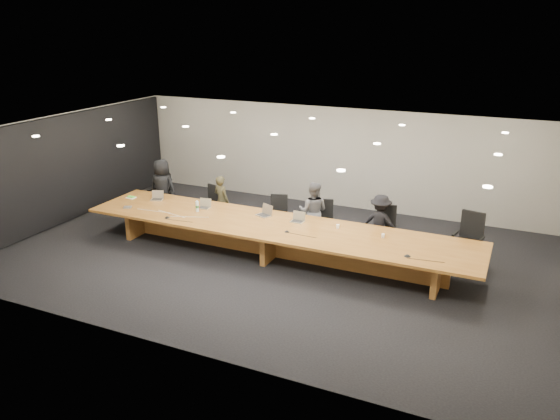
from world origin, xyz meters
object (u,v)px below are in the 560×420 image
at_px(chair_right, 385,229).
at_px(person_b, 222,201).
at_px(av_box, 128,207).
at_px(chair_far_right, 468,239).
at_px(person_c, 313,212).
at_px(paper_cup_far, 383,236).
at_px(chair_far_left, 159,194).
at_px(laptop_a, 157,196).
at_px(water_bottle, 197,207).
at_px(mic_right, 407,256).
at_px(chair_mid_right, 324,221).
at_px(amber_mug, 198,208).
at_px(laptop_b, 204,204).
at_px(laptop_d, 297,217).
at_px(conference_table, 274,234).
at_px(laptop_c, 263,210).
at_px(person_a, 163,188).
at_px(person_d, 380,223).
at_px(paper_cup_near, 338,227).
at_px(mic_center, 287,231).
at_px(chair_left, 209,204).
at_px(chair_mid_left, 278,215).
at_px(mic_left, 167,217).

bearing_deg(chair_right, person_b, 168.36).
bearing_deg(av_box, chair_far_right, -12.45).
bearing_deg(person_c, paper_cup_far, 143.08).
bearing_deg(chair_far_left, laptop_a, -48.64).
xyz_separation_m(chair_far_right, water_bottle, (-6.01, -1.23, 0.28)).
bearing_deg(mic_right, chair_far_left, 165.61).
relative_size(chair_mid_right, amber_mug, 10.85).
distance_m(paper_cup_far, av_box, 6.14).
relative_size(laptop_b, amber_mug, 3.08).
bearing_deg(laptop_d, conference_table, -135.05).
distance_m(chair_mid_right, person_b, 2.78).
relative_size(laptop_b, laptop_c, 0.88).
height_order(chair_mid_right, av_box, chair_mid_right).
bearing_deg(paper_cup_far, chair_far_left, 170.44).
bearing_deg(chair_right, mic_right, -77.19).
xyz_separation_m(chair_far_left, person_a, (0.22, -0.11, 0.22)).
height_order(person_b, person_d, person_d).
xyz_separation_m(paper_cup_near, mic_center, (-0.92, -0.65, -0.03)).
relative_size(chair_left, water_bottle, 4.03).
height_order(chair_right, chair_far_right, chair_far_right).
xyz_separation_m(chair_mid_right, paper_cup_far, (1.68, -1.03, 0.28)).
xyz_separation_m(chair_left, person_c, (2.91, -0.03, 0.23)).
bearing_deg(person_a, person_d, 176.18).
bearing_deg(chair_mid_left, paper_cup_far, -36.28).
xyz_separation_m(paper_cup_far, av_box, (-6.11, -0.65, -0.03)).
bearing_deg(person_b, amber_mug, 105.47).
relative_size(conference_table, chair_mid_right, 8.77).
xyz_separation_m(person_a, person_d, (5.93, 0.05, -0.11)).
height_order(water_bottle, av_box, water_bottle).
relative_size(person_b, paper_cup_far, 15.67).
height_order(person_a, laptop_c, person_a).
height_order(chair_right, amber_mug, chair_right).
bearing_deg(paper_cup_far, mic_center, -165.11).
xyz_separation_m(chair_mid_left, chair_mid_right, (1.18, 0.03, 0.01)).
bearing_deg(paper_cup_near, mic_right, -27.11).
bearing_deg(person_b, chair_mid_left, -162.75).
distance_m(amber_mug, mic_right, 5.18).
xyz_separation_m(mic_left, mic_center, (2.86, 0.33, -0.00)).
height_order(chair_left, mic_center, chair_left).
bearing_deg(water_bottle, chair_far_right, 11.54).
bearing_deg(chair_left, paper_cup_near, -0.19).
xyz_separation_m(chair_far_right, person_c, (-3.54, -0.04, 0.13)).
relative_size(laptop_a, av_box, 1.59).
height_order(chair_right, mic_center, chair_right).
bearing_deg(paper_cup_far, laptop_b, 178.95).
bearing_deg(mic_left, amber_mug, 66.14).
relative_size(chair_right, av_box, 5.77).
bearing_deg(laptop_a, laptop_c, -18.71).
distance_m(person_b, person_c, 2.50).
relative_size(chair_right, person_b, 0.81).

